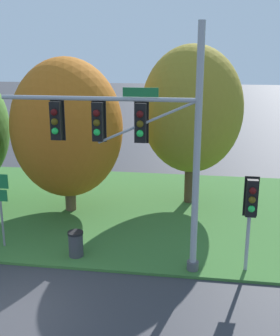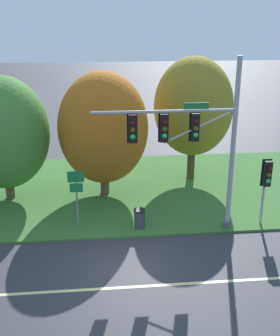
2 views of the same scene
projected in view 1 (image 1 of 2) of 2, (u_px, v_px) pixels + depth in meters
name	position (u px, v px, depth m)	size (l,w,h in m)	color
ground_plane	(13.00, 311.00, 12.13)	(160.00, 160.00, 0.00)	#333338
grass_verge	(88.00, 206.00, 19.96)	(48.00, 11.50, 0.10)	#386B2D
traffic_signal_mast	(138.00, 137.00, 13.21)	(6.47, 0.49, 7.97)	#9EA0A5
pedestrian_signal_near_kerb	(251.00, 204.00, 13.37)	(0.46, 0.55, 3.30)	#9EA0A5
route_sign_post	(0.00, 198.00, 15.35)	(0.76, 0.08, 2.89)	slate
tree_left_of_mast	(67.00, 128.00, 18.41)	(4.88, 4.88, 6.87)	brown
tree_behind_signpost	(192.00, 110.00, 19.24)	(4.66, 4.66, 7.39)	#4C3823
trash_bin	(76.00, 244.00, 15.00)	(0.56, 0.56, 0.93)	#38383D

